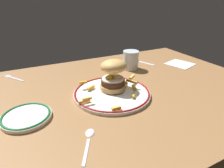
{
  "coord_description": "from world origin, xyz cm",
  "views": [
    {
      "loc": [
        -31.46,
        -60.51,
        35.04
      ],
      "look_at": [
        -2.77,
        -3.01,
        4.6
      ],
      "focal_mm": 30.61,
      "sensor_mm": 36.0,
      "label": 1
    }
  ],
  "objects": [
    {
      "name": "side_plate",
      "position": [
        -33.33,
        -5.02,
        0.83
      ],
      "size": [
        15.1,
        15.1,
        1.6
      ],
      "color": "white",
      "rests_on": "ground_plane"
    },
    {
      "name": "napkin",
      "position": [
        46.51,
        11.87,
        0.2
      ],
      "size": [
        15.76,
        15.88,
        0.4
      ],
      "primitive_type": "cube",
      "rotation": [
        0.0,
        0.0,
        0.3
      ],
      "color": "silver",
      "rests_on": "ground_plane"
    },
    {
      "name": "knife",
      "position": [
        28.54,
        26.4,
        0.26
      ],
      "size": [
        8.41,
        17.16,
        0.7
      ],
      "color": "black",
      "rests_on": "ground_plane"
    },
    {
      "name": "ground_plane",
      "position": [
        0.0,
        0.0,
        -2.0
      ],
      "size": [
        126.23,
        85.65,
        4.0
      ],
      "primitive_type": "cube",
      "color": "olive"
    },
    {
      "name": "burger",
      "position": [
        -1.0,
        -0.31,
        7.53
      ],
      "size": [
        10.78,
        11.71,
        11.93
      ],
      "color": "tan",
      "rests_on": "dinner_plate"
    },
    {
      "name": "fork",
      "position": [
        -36.56,
        32.07,
        0.18
      ],
      "size": [
        9.25,
        12.68,
        0.36
      ],
      "color": "silver",
      "rests_on": "ground_plane"
    },
    {
      "name": "spoon",
      "position": [
        -18.85,
        -21.44,
        0.36
      ],
      "size": [
        7.76,
        12.53,
        0.9
      ],
      "color": "silver",
      "rests_on": "ground_plane"
    },
    {
      "name": "water_glass",
      "position": [
        18.3,
        17.98,
        4.02
      ],
      "size": [
        7.91,
        7.91,
        9.33
      ],
      "color": "silver",
      "rests_on": "ground_plane"
    },
    {
      "name": "dinner_plate",
      "position": [
        -2.77,
        -3.01,
        0.84
      ],
      "size": [
        29.05,
        29.05,
        1.6
      ],
      "color": "white",
      "rests_on": "ground_plane"
    },
    {
      "name": "fries_pile",
      "position": [
        -1.88,
        -3.36,
        2.82
      ],
      "size": [
        27.05,
        20.76,
        2.86
      ],
      "color": "gold",
      "rests_on": "dinner_plate"
    }
  ]
}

